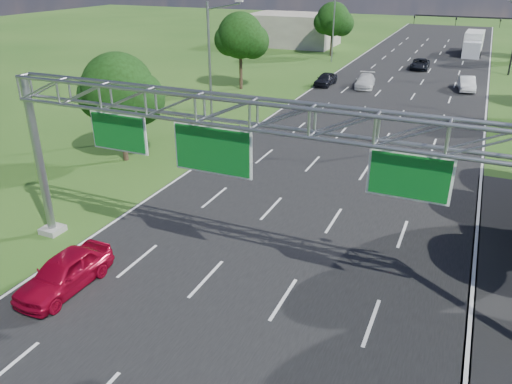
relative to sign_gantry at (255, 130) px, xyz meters
The scene contains 17 objects.
ground 19.28m from the sign_gantry, 91.05° to the left, with size 220.00×220.00×0.00m, color #244B16.
road 19.28m from the sign_gantry, 91.05° to the left, with size 18.00×180.00×0.02m, color black.
road_flare 12.20m from the sign_gantry, 11.47° to the left, with size 3.00×30.00×0.02m, color black.
sign_gantry is the anchor object (origin of this frame).
traffic_signal 53.51m from the sign_gantry, 82.32° to the left, with size 12.21×0.24×7.00m.
streetlight_l_near 21.47m from the sign_gantry, 122.87° to the left, with size 2.97×0.22×10.16m.
streetlight_l_far 54.28m from the sign_gantry, 102.38° to the left, with size 2.97×0.22×10.16m.
tree_verge_la 17.56m from the sign_gantry, 144.84° to the left, with size 5.76×4.80×7.40m.
tree_verge_lb 36.85m from the sign_gantry, 116.19° to the left, with size 5.76×4.80×8.06m.
tree_verge_lc 59.56m from the sign_gantry, 102.86° to the left, with size 5.76×4.80×7.62m.
building_left 69.82m from the sign_gantry, 108.69° to the left, with size 14.00×10.00×5.00m, color gray.
red_coupe 10.05m from the sign_gantry, 154.43° to the right, with size 1.84×4.57×1.56m, color maroon.
car_queue_a 39.92m from the sign_gantry, 95.89° to the left, with size 1.95×4.81×1.40m, color silver.
car_queue_b 52.97m from the sign_gantry, 89.84° to the left, with size 2.17×4.71×1.31m, color black.
car_queue_c 39.74m from the sign_gantry, 102.25° to the left, with size 1.67×4.15×1.41m, color black.
car_queue_d 43.07m from the sign_gantry, 81.48° to the left, with size 1.55×4.45×1.47m, color silver.
box_truck 68.16m from the sign_gantry, 85.06° to the left, with size 2.71×8.73×3.28m.
Camera 1 is at (7.51, -4.23, 12.49)m, focal length 35.00 mm.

